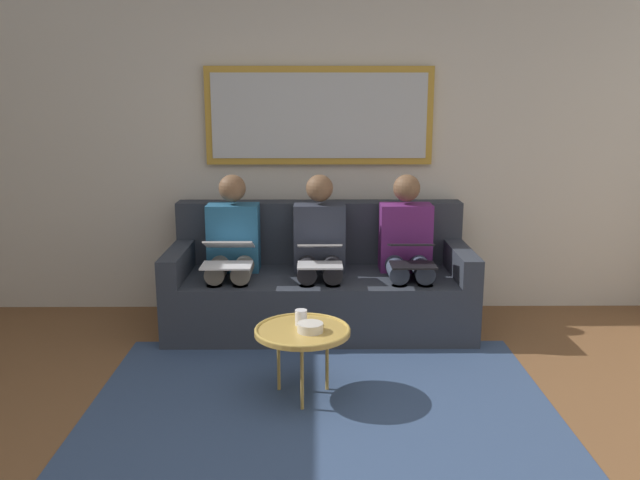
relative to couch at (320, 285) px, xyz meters
The scene contains 13 objects.
wall_rear 1.10m from the couch, 90.00° to the right, with size 6.00×0.12×2.60m, color beige.
area_rug 1.30m from the couch, 90.00° to the left, with size 2.60×1.80×0.01m, color #33476B.
couch is the anchor object (origin of this frame).
framed_mirror 1.30m from the couch, 90.00° to the right, with size 1.75×0.05×0.74m.
coffee_table 1.23m from the couch, 85.03° to the left, with size 0.55×0.55×0.42m.
cup 1.16m from the couch, 84.29° to the left, with size 0.07×0.07×0.09m, color silver.
bowl 1.26m from the couch, 87.22° to the left, with size 0.15×0.15×0.05m, color beige.
person_left 0.71m from the couch, behind, with size 0.38×0.58×1.14m.
laptop_black 0.78m from the couch, 153.74° to the left, with size 0.31×0.34×0.15m.
person_middle 0.31m from the couch, 90.00° to the left, with size 0.38×0.58×1.14m.
laptop_silver 0.44m from the couch, 90.00° to the left, with size 0.31×0.34×0.15m.
person_right 0.71m from the couch, ahead, with size 0.38×0.58×1.14m.
laptop_white 0.78m from the couch, 25.24° to the left, with size 0.34×0.38×0.16m.
Camera 1 is at (0.03, 2.58, 1.71)m, focal length 36.49 mm.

